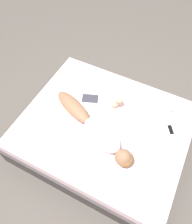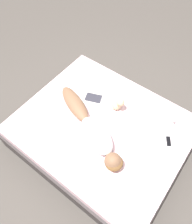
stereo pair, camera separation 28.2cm
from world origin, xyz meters
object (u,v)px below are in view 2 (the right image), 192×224
object	(u,v)px
person	(92,129)
open_magazine	(96,92)
coffee_mug	(171,121)
cell_phone	(168,141)

from	to	relation	value
person	open_magazine	distance (m)	0.66
person	open_magazine	size ratio (longest dim) A/B	2.49
open_magazine	person	bearing A→B (deg)	11.81
open_magazine	coffee_mug	xyz separation A→B (m)	(-0.18, 1.06, 0.05)
open_magazine	coffee_mug	world-z (taller)	coffee_mug
open_magazine	cell_phone	xyz separation A→B (m)	(0.08, 1.17, 0.00)
person	cell_phone	world-z (taller)	person
person	open_magazine	bearing A→B (deg)	-123.41
person	cell_phone	bearing A→B (deg)	142.99
cell_phone	coffee_mug	bearing A→B (deg)	-100.36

